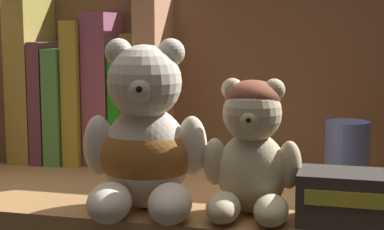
{
  "coord_description": "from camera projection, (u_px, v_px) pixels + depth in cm",
  "views": [
    {
      "loc": [
        15.84,
        -71.87,
        21.08
      ],
      "look_at": [
        -3.1,
        0.0,
        10.82
      ],
      "focal_mm": 58.97,
      "sensor_mm": 36.0,
      "label": 1
    }
  ],
  "objects": [
    {
      "name": "shelf_back_panel",
      "position": [
        241.0,
        85.0,
        0.89
      ],
      "size": [
        74.72,
        1.2,
        26.29
      ],
      "primitive_type": "cube",
      "color": "brown",
      "rests_on": "ground"
    },
    {
      "name": "book_3",
      "position": [
        71.0,
        103.0,
        0.92
      ],
      "size": [
        2.34,
        13.43,
        16.25
      ],
      "primitive_type": "cube",
      "color": "#55A153",
      "rests_on": "shelf_board"
    },
    {
      "name": "teddy_bear_smaller",
      "position": [
        252.0,
        151.0,
        0.64
      ],
      "size": [
        10.25,
        10.42,
        14.04
      ],
      "color": "beige",
      "rests_on": "shelf_board"
    },
    {
      "name": "teddy_bear_larger",
      "position": [
        145.0,
        143.0,
        0.66
      ],
      "size": [
        13.5,
        14.4,
        18.05
      ],
      "color": "beige",
      "rests_on": "shelf_board"
    },
    {
      "name": "book_5",
      "position": [
        107.0,
        87.0,
        0.91
      ],
      "size": [
        3.53,
        10.22,
        21.23
      ],
      "primitive_type": "cube",
      "color": "#9D5176",
      "rests_on": "shelf_board"
    },
    {
      "name": "book_2",
      "position": [
        56.0,
        100.0,
        0.93
      ],
      "size": [
        1.85,
        13.58,
        17.18
      ],
      "primitive_type": "cube",
      "color": "#6A3850",
      "rests_on": "shelf_board"
    },
    {
      "name": "book_8",
      "position": [
        158.0,
        81.0,
        0.89
      ],
      "size": [
        3.18,
        11.96,
        23.4
      ],
      "primitive_type": "cube",
      "color": "tan",
      "rests_on": "shelf_board"
    },
    {
      "name": "book_0",
      "position": [
        18.0,
        83.0,
        0.94
      ],
      "size": [
        2.83,
        12.06,
        21.89
      ],
      "primitive_type": "cube",
      "color": "brown",
      "rests_on": "shelf_board"
    },
    {
      "name": "small_product_box",
      "position": [
        357.0,
        199.0,
        0.61
      ],
      "size": [
        11.31,
        6.13,
        5.2
      ],
      "color": "#38332D",
      "rests_on": "shelf_board"
    },
    {
      "name": "book_4",
      "position": [
        87.0,
        91.0,
        0.91
      ],
      "size": [
        2.41,
        12.17,
        20.1
      ],
      "primitive_type": "cube",
      "color": "gold",
      "rests_on": "shelf_board"
    },
    {
      "name": "pillar_candle",
      "position": [
        347.0,
        155.0,
        0.75
      ],
      "size": [
        5.22,
        5.22,
        8.14
      ],
      "primitive_type": "cylinder",
      "color": "#4C5B99",
      "rests_on": "shelf_board"
    },
    {
      "name": "book_6",
      "position": [
        126.0,
        106.0,
        0.9
      ],
      "size": [
        1.74,
        9.68,
        16.13
      ],
      "primitive_type": "cube",
      "color": "green",
      "rests_on": "shelf_board"
    },
    {
      "name": "book_1",
      "position": [
        38.0,
        79.0,
        0.93
      ],
      "size": [
        3.39,
        13.45,
        23.25
      ],
      "primitive_type": "cube",
      "color": "#A69644",
      "rests_on": "shelf_board"
    },
    {
      "name": "shelf_board",
      "position": [
        217.0,
        197.0,
        0.76
      ],
      "size": [
        72.32,
        30.09,
        2.0
      ],
      "primitive_type": "cube",
      "color": "#9E7042",
      "rests_on": "ground"
    },
    {
      "name": "book_7",
      "position": [
        139.0,
        98.0,
        0.9
      ],
      "size": [
        1.92,
        10.39,
        18.34
      ],
      "primitive_type": "cube",
      "color": "olive",
      "rests_on": "shelf_board"
    }
  ]
}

